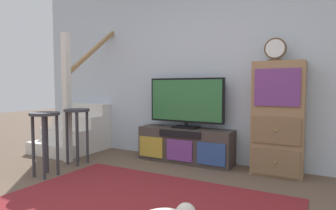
{
  "coord_description": "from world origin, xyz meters",
  "views": [
    {
      "loc": [
        1.39,
        -1.4,
        1.06
      ],
      "look_at": [
        -0.31,
        1.72,
        0.83
      ],
      "focal_mm": 30.49,
      "sensor_mm": 36.0,
      "label": 1
    }
  ],
  "objects_px": {
    "media_console": "(185,145)",
    "side_cabinet": "(278,119)",
    "bar_stool_far": "(77,123)",
    "desk_clock": "(275,50)",
    "television": "(186,101)",
    "bar_stool_near": "(45,129)"
  },
  "relations": [
    {
      "from": "media_console",
      "to": "bar_stool_far",
      "type": "bearing_deg",
      "value": -147.53
    },
    {
      "from": "television",
      "to": "side_cabinet",
      "type": "relative_size",
      "value": 0.82
    },
    {
      "from": "media_console",
      "to": "bar_stool_far",
      "type": "relative_size",
      "value": 1.79
    },
    {
      "from": "bar_stool_near",
      "to": "media_console",
      "type": "bearing_deg",
      "value": 49.25
    },
    {
      "from": "television",
      "to": "bar_stool_near",
      "type": "height_order",
      "value": "television"
    },
    {
      "from": "television",
      "to": "desk_clock",
      "type": "relative_size",
      "value": 4.03
    },
    {
      "from": "television",
      "to": "desk_clock",
      "type": "xyz_separation_m",
      "value": [
        1.17,
        -0.03,
        0.64
      ]
    },
    {
      "from": "side_cabinet",
      "to": "bar_stool_far",
      "type": "bearing_deg",
      "value": -161.9
    },
    {
      "from": "media_console",
      "to": "side_cabinet",
      "type": "distance_m",
      "value": 1.3
    },
    {
      "from": "side_cabinet",
      "to": "desk_clock",
      "type": "xyz_separation_m",
      "value": [
        -0.05,
        -0.02,
        0.82
      ]
    },
    {
      "from": "media_console",
      "to": "bar_stool_far",
      "type": "distance_m",
      "value": 1.52
    },
    {
      "from": "media_console",
      "to": "bar_stool_near",
      "type": "xyz_separation_m",
      "value": [
        -1.18,
        -1.37,
        0.32
      ]
    },
    {
      "from": "bar_stool_far",
      "to": "side_cabinet",
      "type": "bearing_deg",
      "value": 18.1
    },
    {
      "from": "media_console",
      "to": "bar_stool_far",
      "type": "xyz_separation_m",
      "value": [
        -1.26,
        -0.8,
        0.32
      ]
    },
    {
      "from": "television",
      "to": "side_cabinet",
      "type": "distance_m",
      "value": 1.23
    },
    {
      "from": "desk_clock",
      "to": "bar_stool_near",
      "type": "height_order",
      "value": "desk_clock"
    },
    {
      "from": "television",
      "to": "side_cabinet",
      "type": "xyz_separation_m",
      "value": [
        1.22,
        -0.01,
        -0.17
      ]
    },
    {
      "from": "side_cabinet",
      "to": "bar_stool_near",
      "type": "distance_m",
      "value": 2.77
    },
    {
      "from": "side_cabinet",
      "to": "television",
      "type": "bearing_deg",
      "value": 179.36
    },
    {
      "from": "media_console",
      "to": "television",
      "type": "bearing_deg",
      "value": 90.0
    },
    {
      "from": "bar_stool_far",
      "to": "desk_clock",
      "type": "bearing_deg",
      "value": 18.12
    },
    {
      "from": "media_console",
      "to": "bar_stool_near",
      "type": "relative_size",
      "value": 1.78
    }
  ]
}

